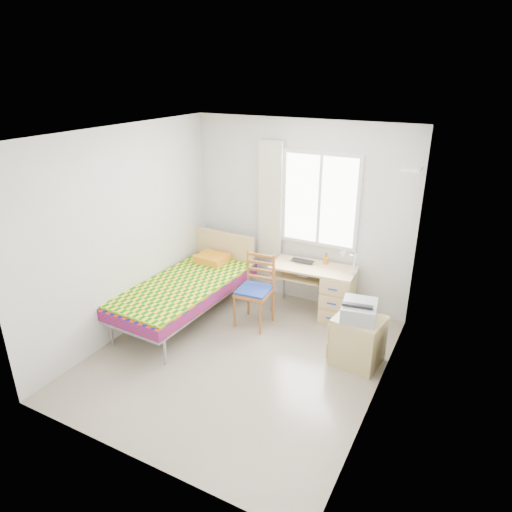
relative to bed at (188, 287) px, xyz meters
The scene contains 17 objects.
floor 1.30m from the bed, 25.85° to the right, with size 3.50×3.50×0.00m, color #BCAD93.
ceiling 2.47m from the bed, 25.85° to the right, with size 3.50×3.50×0.00m, color white.
wall_back 1.84m from the bed, 48.13° to the left, with size 3.20×3.20×0.00m, color silver.
wall_left 1.12m from the bed, 133.71° to the right, with size 3.50×3.50×0.00m, color silver.
wall_right 2.87m from the bed, 11.13° to the right, with size 3.50×3.50×0.00m, color silver.
window 2.14m from the bed, 40.66° to the left, with size 1.10×0.04×1.30m.
curtain 1.66m from the bed, 59.65° to the left, with size 0.35×0.05×1.70m, color beige.
floating_shelf 3.21m from the bed, 18.61° to the left, with size 0.20×0.32×0.03m, color white.
bed is the anchor object (origin of this frame).
desk 1.97m from the bed, 26.56° to the left, with size 1.16×0.59×0.71m.
chair 0.95m from the bed, 17.74° to the left, with size 0.45×0.45×0.98m.
cabinet 2.36m from the bed, ahead, with size 0.60×0.54×0.58m.
printer 2.35m from the bed, ahead, with size 0.44×0.49×0.19m.
laptop 1.59m from the bed, 35.89° to the left, with size 0.32×0.21×0.03m, color black.
pen_cup 1.92m from the bed, 34.14° to the left, with size 0.07×0.07×0.09m, color orange.
task_lamp 2.17m from the bed, 22.84° to the left, with size 0.21×0.31×0.36m.
book 1.55m from the bed, 33.27° to the left, with size 0.15×0.20×0.02m, color gray.
Camera 1 is at (2.31, -3.95, 3.19)m, focal length 32.00 mm.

